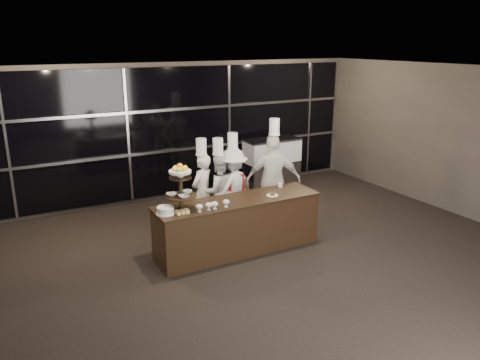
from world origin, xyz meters
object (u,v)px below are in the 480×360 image
chef_a (202,191)px  display_stand (180,184)px  buffet_counter (238,225)px  display_case (272,162)px  chef_c (233,187)px  chef_b (219,190)px  chef_d (273,180)px  layer_cake (165,210)px

chef_a → display_stand: bearing=-126.9°
buffet_counter → display_case: 3.49m
display_case → chef_c: chef_c is taller
display_case → display_stand: bearing=-141.9°
chef_b → display_stand: bearing=-136.8°
display_stand → chef_b: chef_b is taller
display_stand → chef_d: bearing=18.8°
buffet_counter → chef_b: (0.18, 1.11, 0.27)m
display_case → chef_d: size_ratio=0.64×
display_stand → chef_c: chef_c is taller
display_stand → display_case: 4.26m
chef_a → buffet_counter: bearing=-83.8°
display_stand → chef_c: bearing=36.2°
buffet_counter → chef_b: 1.16m
display_stand → chef_c: 1.91m
layer_cake → chef_c: 2.09m
layer_cake → chef_d: size_ratio=0.14×
display_stand → chef_a: bearing=53.1°
chef_b → chef_c: 0.29m
display_stand → chef_b: bearing=43.2°
display_stand → chef_a: 1.57m
chef_a → chef_c: chef_c is taller
chef_c → chef_d: (0.69, -0.34, 0.13)m
buffet_counter → chef_d: bearing=32.4°
layer_cake → chef_d: bearing=17.8°
chef_a → display_case: bearing=30.5°
layer_cake → chef_c: chef_c is taller
layer_cake → chef_c: size_ratio=0.17×
buffet_counter → display_stand: 1.33m
layer_cake → chef_a: bearing=46.5°
chef_c → display_case: bearing=39.6°
chef_a → chef_c: size_ratio=0.97×
buffet_counter → chef_a: chef_a is taller
buffet_counter → chef_b: chef_b is taller
display_case → chef_b: chef_b is taller
display_case → chef_c: bearing=-140.4°
display_stand → chef_a: (0.87, 1.16, -0.58)m
chef_a → chef_b: chef_a is taller
layer_cake → chef_b: 1.88m
buffet_counter → layer_cake: (-1.28, -0.05, 0.51)m
layer_cake → display_case: (3.59, 2.65, -0.29)m
display_stand → layer_cake: (-0.28, -0.05, -0.37)m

